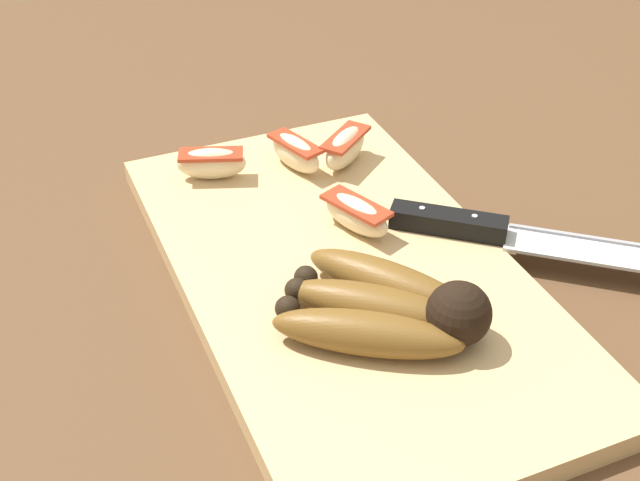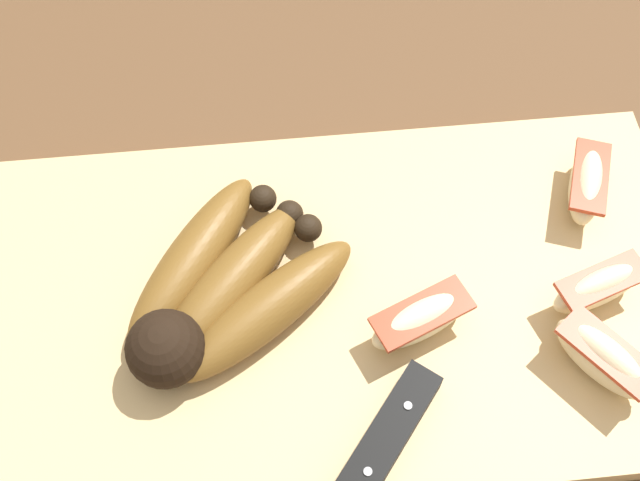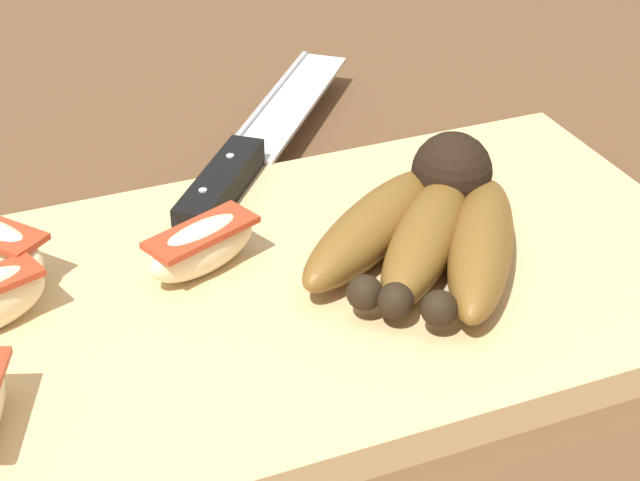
# 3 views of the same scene
# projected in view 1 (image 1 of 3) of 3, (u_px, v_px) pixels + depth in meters

# --- Properties ---
(ground_plane) EXTENTS (6.00, 6.00, 0.00)m
(ground_plane) POSITION_uv_depth(u_px,v_px,m) (361.00, 272.00, 0.73)
(ground_plane) COLOR brown
(cutting_board) EXTENTS (0.47, 0.26, 0.02)m
(cutting_board) POSITION_uv_depth(u_px,v_px,m) (347.00, 277.00, 0.71)
(cutting_board) COLOR tan
(cutting_board) RESTS_ON ground_plane
(banana_bunch) EXTENTS (0.17, 0.16, 0.05)m
(banana_bunch) POSITION_uv_depth(u_px,v_px,m) (390.00, 308.00, 0.64)
(banana_bunch) COLOR black
(banana_bunch) RESTS_ON cutting_board
(chefs_knife) EXTENTS (0.20, 0.24, 0.02)m
(chefs_knife) POSITION_uv_depth(u_px,v_px,m) (504.00, 232.00, 0.73)
(chefs_knife) COLOR silver
(chefs_knife) RESTS_ON cutting_board
(apple_wedge_near) EXTENTS (0.04, 0.07, 0.03)m
(apple_wedge_near) POSITION_uv_depth(u_px,v_px,m) (211.00, 163.00, 0.81)
(apple_wedge_near) COLOR beige
(apple_wedge_near) RESTS_ON cutting_board
(apple_wedge_middle) EXTENTS (0.06, 0.07, 0.03)m
(apple_wedge_middle) POSITION_uv_depth(u_px,v_px,m) (345.00, 147.00, 0.83)
(apple_wedge_middle) COLOR beige
(apple_wedge_middle) RESTS_ON cutting_board
(apple_wedge_far) EXTENTS (0.07, 0.05, 0.03)m
(apple_wedge_far) POSITION_uv_depth(u_px,v_px,m) (356.00, 214.00, 0.74)
(apple_wedge_far) COLOR beige
(apple_wedge_far) RESTS_ON cutting_board
(apple_wedge_extra) EXTENTS (0.07, 0.04, 0.03)m
(apple_wedge_extra) POSITION_uv_depth(u_px,v_px,m) (295.00, 153.00, 0.82)
(apple_wedge_extra) COLOR beige
(apple_wedge_extra) RESTS_ON cutting_board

